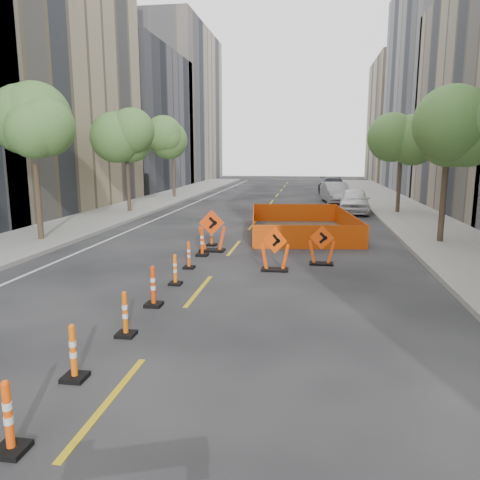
% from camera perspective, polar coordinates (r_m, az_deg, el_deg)
% --- Properties ---
extents(ground_plane, '(140.00, 140.00, 0.00)m').
position_cam_1_polar(ground_plane, '(9.55, -10.75, -12.92)').
color(ground_plane, black).
extents(sidewalk_left, '(4.00, 90.00, 0.15)m').
position_cam_1_polar(sidewalk_left, '(23.82, -21.78, 0.87)').
color(sidewalk_left, gray).
rests_on(sidewalk_left, ground).
extents(sidewalk_right, '(4.00, 90.00, 0.15)m').
position_cam_1_polar(sidewalk_right, '(21.44, 24.70, -0.35)').
color(sidewalk_right, gray).
rests_on(sidewalk_right, ground).
extents(bld_left_d, '(12.00, 16.00, 14.00)m').
position_cam_1_polar(bld_left_d, '(51.59, -14.66, 13.83)').
color(bld_left_d, '#4C4C51').
rests_on(bld_left_d, ground).
extents(bld_left_e, '(12.00, 20.00, 20.00)m').
position_cam_1_polar(bld_left_e, '(67.19, -9.10, 15.76)').
color(bld_left_e, gray).
rests_on(bld_left_e, ground).
extents(bld_right_d, '(12.00, 18.00, 20.00)m').
position_cam_1_polar(bld_right_d, '(50.81, 25.67, 16.61)').
color(bld_right_d, gray).
rests_on(bld_right_d, ground).
extents(bld_right_e, '(12.00, 14.00, 16.00)m').
position_cam_1_polar(bld_right_e, '(68.42, 20.99, 13.44)').
color(bld_right_e, tan).
rests_on(bld_right_e, ground).
extents(tree_l_b, '(2.80, 2.80, 5.95)m').
position_cam_1_polar(tree_l_b, '(21.53, -23.91, 11.68)').
color(tree_l_b, '#382B1E').
rests_on(tree_l_b, ground).
extents(tree_l_c, '(2.80, 2.80, 5.95)m').
position_cam_1_polar(tree_l_c, '(30.47, -13.66, 11.69)').
color(tree_l_c, '#382B1E').
rests_on(tree_l_c, ground).
extents(tree_l_d, '(2.80, 2.80, 5.95)m').
position_cam_1_polar(tree_l_d, '(39.91, -8.16, 11.55)').
color(tree_l_d, '#382B1E').
rests_on(tree_l_d, ground).
extents(tree_r_b, '(2.80, 2.80, 5.95)m').
position_cam_1_polar(tree_r_b, '(20.96, 24.05, 11.73)').
color(tree_r_b, '#382B1E').
rests_on(tree_r_b, ground).
extents(tree_r_c, '(2.80, 2.80, 5.95)m').
position_cam_1_polar(tree_r_c, '(30.73, 19.11, 11.40)').
color(tree_r_c, '#382B1E').
rests_on(tree_r_c, ground).
extents(channelizer_1, '(0.39, 0.39, 1.00)m').
position_cam_1_polar(channelizer_1, '(6.96, -26.41, -18.73)').
color(channelizer_1, '#F14A0A').
rests_on(channelizer_1, ground).
extents(channelizer_2, '(0.39, 0.39, 0.99)m').
position_cam_1_polar(channelizer_2, '(8.52, -19.67, -12.74)').
color(channelizer_2, '#F25E0A').
rests_on(channelizer_2, ground).
extents(channelizer_3, '(0.38, 0.38, 0.97)m').
position_cam_1_polar(channelizer_3, '(10.12, -13.84, -8.73)').
color(channelizer_3, '#D75909').
rests_on(channelizer_3, ground).
extents(channelizer_4, '(0.41, 0.41, 1.04)m').
position_cam_1_polar(channelizer_4, '(11.87, -10.55, -5.54)').
color(channelizer_4, red).
rests_on(channelizer_4, ground).
extents(channelizer_5, '(0.36, 0.36, 0.91)m').
position_cam_1_polar(channelizer_5, '(13.68, -7.92, -3.57)').
color(channelizer_5, '#FF650A').
rests_on(channelizer_5, ground).
extents(channelizer_6, '(0.36, 0.36, 0.92)m').
position_cam_1_polar(channelizer_6, '(15.54, -6.26, -1.81)').
color(channelizer_6, '#FF4C0A').
rests_on(channelizer_6, ground).
extents(channelizer_7, '(0.43, 0.43, 1.09)m').
position_cam_1_polar(channelizer_7, '(17.38, -4.65, -0.18)').
color(channelizer_7, '#DC4109').
rests_on(channelizer_7, ground).
extents(channelizer_8, '(0.39, 0.39, 0.99)m').
position_cam_1_polar(channelizer_8, '(19.28, -3.50, 0.76)').
color(channelizer_8, '#FB4E0A').
rests_on(channelizer_8, ground).
extents(chevron_sign_left, '(1.14, 0.76, 1.62)m').
position_cam_1_polar(chevron_sign_left, '(18.12, -3.43, 1.13)').
color(chevron_sign_left, '#E33C09').
rests_on(chevron_sign_left, ground).
extents(chevron_sign_center, '(1.12, 0.93, 1.45)m').
position_cam_1_polar(chevron_sign_center, '(15.14, 4.29, -1.09)').
color(chevron_sign_center, '#FF4C0A').
rests_on(chevron_sign_center, ground).
extents(chevron_sign_right, '(0.91, 0.56, 1.35)m').
position_cam_1_polar(chevron_sign_right, '(16.19, 9.93, -0.64)').
color(chevron_sign_right, '#EB4309').
rests_on(chevron_sign_right, ground).
extents(safety_fence, '(5.42, 8.22, 0.97)m').
position_cam_1_polar(safety_fence, '(22.57, 7.43, 2.09)').
color(safety_fence, '#D5500B').
rests_on(safety_fence, ground).
extents(parked_car_near, '(2.16, 4.69, 1.56)m').
position_cam_1_polar(parked_car_near, '(30.75, 13.76, 4.68)').
color(parked_car_near, white).
rests_on(parked_car_near, ground).
extents(parked_car_mid, '(2.33, 4.93, 1.56)m').
position_cam_1_polar(parked_car_mid, '(36.61, 11.56, 5.67)').
color(parked_car_mid, '#98979C').
rests_on(parked_car_mid, ground).
extents(parked_car_far, '(2.61, 5.77, 1.64)m').
position_cam_1_polar(parked_car_far, '(42.38, 11.24, 6.38)').
color(parked_car_far, black).
rests_on(parked_car_far, ground).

